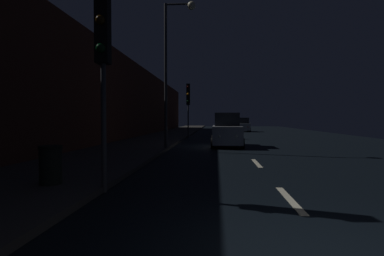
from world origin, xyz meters
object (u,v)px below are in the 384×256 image
traffic_light_near_left (103,39)px  car_distant_taillights (243,125)px  streetlamp_overhead (174,54)px  car_approaching_headlights (227,131)px  trash_bin_curbside (51,165)px  traffic_light_far_left (188,99)px

traffic_light_near_left → car_distant_taillights: bearing=165.9°
streetlamp_overhead → car_distant_taillights: size_ratio=2.14×
car_approaching_headlights → trash_bin_curbside: bearing=-21.2°
car_distant_taillights → trash_bin_curbside: bearing=167.4°
traffic_light_far_left → car_approaching_headlights: size_ratio=1.17×
trash_bin_curbside → car_approaching_headlights: 12.89m
traffic_light_far_left → streetlamp_overhead: (0.23, -10.97, 1.65)m
traffic_light_far_left → traffic_light_near_left: 20.32m
trash_bin_curbside → car_approaching_headlights: (4.65, 12.01, 0.34)m
traffic_light_far_left → traffic_light_near_left: bearing=1.3°
traffic_light_far_left → streetlamp_overhead: 11.09m
car_distant_taillights → streetlamp_overhead: bearing=166.6°
traffic_light_near_left → trash_bin_curbside: size_ratio=5.28×
trash_bin_curbside → car_distant_taillights: 35.02m
traffic_light_near_left → car_distant_taillights: traffic_light_near_left is taller
trash_bin_curbside → car_approaching_headlights: bearing=68.8°
streetlamp_overhead → car_distant_taillights: streetlamp_overhead is taller
trash_bin_curbside → car_distant_taillights: bearing=77.4°
streetlamp_overhead → car_distant_taillights: bearing=76.6°
car_approaching_headlights → car_distant_taillights: bearing=172.3°
car_approaching_headlights → car_distant_taillights: size_ratio=1.12×
traffic_light_far_left → trash_bin_curbside: size_ratio=5.26×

